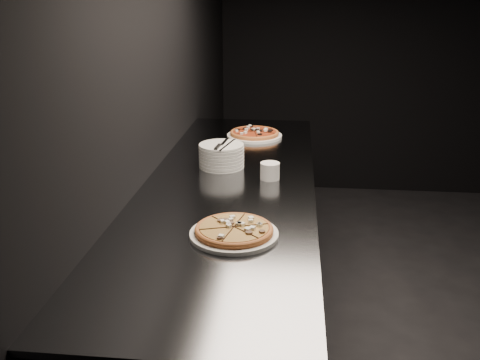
# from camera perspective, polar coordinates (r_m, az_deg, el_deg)

# --- Properties ---
(wall_left) EXTENTS (0.02, 5.00, 2.80)m
(wall_left) POSITION_cam_1_polar(r_m,az_deg,el_deg) (2.31, -10.52, 11.46)
(wall_left) COLOR black
(wall_left) RESTS_ON floor
(counter) EXTENTS (0.74, 2.44, 0.92)m
(counter) POSITION_cam_1_polar(r_m,az_deg,el_deg) (2.54, -1.04, -9.97)
(counter) COLOR slate
(counter) RESTS_ON floor
(pizza_mushroom) EXTENTS (0.34, 0.34, 0.04)m
(pizza_mushroom) POSITION_cam_1_polar(r_m,az_deg,el_deg) (1.83, -0.64, -5.47)
(pizza_mushroom) COLOR white
(pizza_mushroom) RESTS_ON counter
(pizza_tomato) EXTENTS (0.36, 0.36, 0.04)m
(pizza_tomato) POSITION_cam_1_polar(r_m,az_deg,el_deg) (3.08, 1.55, 4.95)
(pizza_tomato) COLOR white
(pizza_tomato) RESTS_ON counter
(plate_stack) EXTENTS (0.21, 0.21, 0.11)m
(plate_stack) POSITION_cam_1_polar(r_m,az_deg,el_deg) (2.54, -1.99, 2.63)
(plate_stack) COLOR white
(plate_stack) RESTS_ON counter
(cutlery) EXTENTS (0.10, 0.22, 0.01)m
(cutlery) POSITION_cam_1_polar(r_m,az_deg,el_deg) (2.50, -1.87, 3.79)
(cutlery) COLOR silver
(cutlery) RESTS_ON plate_stack
(ramekin) EXTENTS (0.09, 0.09, 0.08)m
(ramekin) POSITION_cam_1_polar(r_m,az_deg,el_deg) (2.37, 3.21, 1.03)
(ramekin) COLOR silver
(ramekin) RESTS_ON counter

